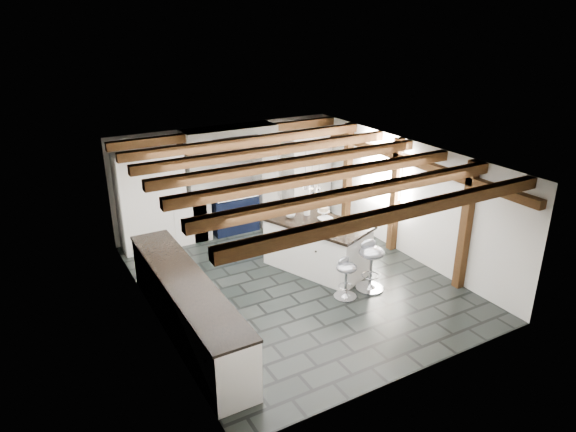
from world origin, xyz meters
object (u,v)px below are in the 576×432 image
bar_stool_near (371,260)px  bar_stool_far (346,274)px  range_cooker (233,210)px  kitchen_island (317,245)px

bar_stool_near → bar_stool_far: bearing=-174.0°
range_cooker → bar_stool_near: range_cooker is taller
bar_stool_far → range_cooker: bearing=86.7°
range_cooker → bar_stool_far: range_cooker is taller
kitchen_island → bar_stool_near: (0.38, -1.12, 0.07)m
bar_stool_near → kitchen_island: bearing=112.9°
range_cooker → kitchen_island: (0.61, -2.46, 0.02)m
kitchen_island → bar_stool_far: 1.15m
bar_stool_far → kitchen_island: bearing=71.7°
range_cooker → kitchen_island: 2.54m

